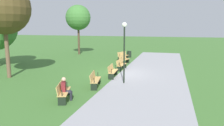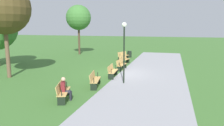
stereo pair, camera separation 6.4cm
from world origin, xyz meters
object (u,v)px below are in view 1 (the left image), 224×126
at_px(bench_5, 63,91).
at_px(tree_1, 3,8).
at_px(bench_4, 95,79).
at_px(person_seated, 66,88).
at_px(bench_3, 112,71).
at_px(lamp_post, 124,41).
at_px(bench_1, 124,59).
at_px(trash_bin, 129,54).
at_px(bench_2, 121,64).
at_px(tree_0, 78,18).
at_px(bench_0, 123,56).

distance_m(bench_5, tree_1, 8.26).
height_order(bench_4, person_seated, person_seated).
distance_m(bench_3, lamp_post, 2.91).
distance_m(tree_1, lamp_post, 8.74).
xyz_separation_m(bench_3, bench_4, (2.74, -0.36, 0.00)).
bearing_deg(lamp_post, person_seated, -27.85).
relative_size(tree_1, lamp_post, 1.72).
xyz_separation_m(bench_1, lamp_post, (6.86, 1.54, 2.29)).
relative_size(tree_1, trash_bin, 8.91).
bearing_deg(bench_1, tree_1, -30.41).
distance_m(person_seated, tree_1, 8.27).
bearing_deg(bench_1, bench_5, 7.66).
relative_size(bench_2, bench_5, 0.98).
relative_size(bench_1, bench_2, 1.02).
bearing_deg(tree_0, bench_1, 52.89).
distance_m(bench_2, bench_5, 8.23).
xyz_separation_m(bench_1, tree_0, (-5.57, -7.36, 4.31)).
bearing_deg(bench_0, bench_2, 30.48).
relative_size(bench_4, trash_bin, 2.24).
height_order(bench_2, bench_4, same).
relative_size(tree_0, lamp_post, 1.62).
relative_size(tree_0, trash_bin, 8.41).
height_order(bench_1, bench_4, same).
xyz_separation_m(lamp_post, trash_bin, (-11.51, -1.93, -2.38)).
height_order(tree_1, trash_bin, tree_1).
height_order(bench_1, bench_5, same).
height_order(bench_5, person_seated, person_seated).
relative_size(bench_4, person_seated, 1.43).
relative_size(bench_2, person_seated, 1.40).
xyz_separation_m(bench_2, bench_4, (5.50, -0.36, 0.00)).
xyz_separation_m(bench_0, bench_5, (13.56, 0.00, 0.00)).
height_order(tree_0, lamp_post, tree_0).
bearing_deg(lamp_post, bench_4, -48.23).
height_order(tree_0, tree_1, tree_1).
bearing_deg(bench_5, bench_4, 145.73).
bearing_deg(bench_2, bench_1, -168.59).
height_order(bench_0, bench_1, same).
xyz_separation_m(tree_0, lamp_post, (12.42, 8.90, -2.02)).
bearing_deg(bench_3, bench_1, 179.98).
relative_size(lamp_post, trash_bin, 5.19).
xyz_separation_m(bench_3, tree_1, (2.18, -7.24, 4.47)).
xyz_separation_m(bench_2, lamp_post, (4.12, 1.18, 2.29)).
relative_size(bench_0, bench_3, 1.02).
distance_m(tree_0, lamp_post, 15.42).
height_order(bench_0, trash_bin, bench_0).
height_order(tree_0, trash_bin, tree_0).
distance_m(bench_0, bench_5, 13.56).
bearing_deg(person_seated, bench_0, 161.51).
bearing_deg(bench_5, lamp_post, 131.64).
relative_size(bench_0, bench_5, 1.00).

